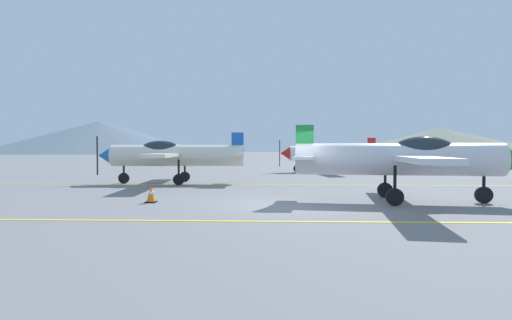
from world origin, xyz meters
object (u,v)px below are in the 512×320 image
(airplane_far, at_px, (329,153))
(car_sedan, at_px, (429,160))
(airplane_near, at_px, (405,158))
(airplane_mid, at_px, (172,155))
(traffic_cone_front, at_px, (151,194))

(airplane_far, xyz_separation_m, car_sedan, (9.42, 4.39, -0.68))
(airplane_near, height_order, car_sedan, airplane_near)
(airplane_near, height_order, airplane_mid, same)
(airplane_mid, bearing_deg, car_sedan, 38.74)
(airplane_mid, bearing_deg, traffic_cone_front, -81.71)
(airplane_mid, height_order, traffic_cone_front, airplane_mid)
(airplane_mid, distance_m, airplane_far, 14.77)
(airplane_near, distance_m, airplane_mid, 12.30)
(traffic_cone_front, bearing_deg, airplane_mid, 98.29)
(airplane_near, distance_m, airplane_far, 18.30)
(airplane_far, height_order, car_sedan, airplane_far)
(airplane_mid, distance_m, car_sedan, 24.67)
(airplane_far, xyz_separation_m, traffic_cone_front, (-8.68, -18.85, -1.24))
(traffic_cone_front, bearing_deg, airplane_far, 65.28)
(car_sedan, height_order, traffic_cone_front, car_sedan)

